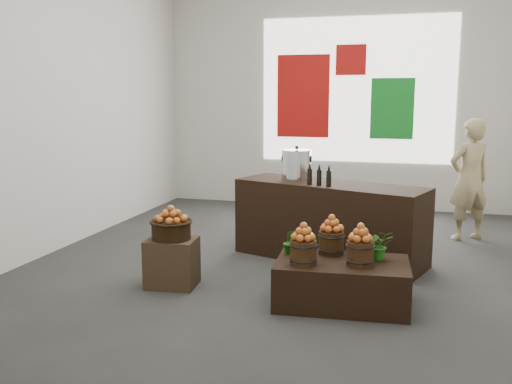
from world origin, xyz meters
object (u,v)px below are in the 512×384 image
(shopper, at_px, (469,180))
(display_table, at_px, (342,283))
(counter, at_px, (329,222))
(wicker_basket, at_px, (171,230))
(stock_pot_left, at_px, (297,166))
(crate, at_px, (172,262))

(shopper, bearing_deg, display_table, 34.43)
(counter, height_order, shopper, shopper)
(counter, bearing_deg, wicker_basket, -116.91)
(counter, distance_m, stock_pot_left, 0.78)
(display_table, xyz_separation_m, shopper, (1.32, 2.88, 0.61))
(wicker_basket, height_order, counter, counter)
(display_table, relative_size, stock_pot_left, 3.50)
(counter, height_order, stock_pot_left, stock_pot_left)
(stock_pot_left, bearing_deg, counter, -18.74)
(crate, height_order, counter, counter)
(shopper, bearing_deg, counter, 10.03)
(crate, relative_size, wicker_basket, 1.25)
(counter, bearing_deg, display_table, -58.42)
(wicker_basket, relative_size, counter, 0.18)
(display_table, bearing_deg, crate, 173.49)
(shopper, bearing_deg, wicker_basket, 11.59)
(crate, relative_size, display_table, 0.41)
(counter, relative_size, shopper, 1.37)
(counter, distance_m, shopper, 2.21)
(crate, xyz_separation_m, stock_pot_left, (0.97, 1.52, 0.84))
(display_table, height_order, stock_pot_left, stock_pot_left)
(crate, bearing_deg, stock_pot_left, 57.41)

